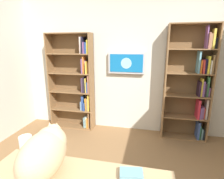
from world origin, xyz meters
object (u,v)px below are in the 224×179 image
(bookshelf_right, at_px, (77,83))
(cat, at_px, (45,152))
(wall_mounted_tv, at_px, (127,63))
(desk_book_stack, at_px, (132,174))
(paper_towel_roll, at_px, (26,148))
(bookshelf_left, at_px, (193,84))

(bookshelf_right, distance_m, cat, 2.40)
(bookshelf_right, xyz_separation_m, wall_mounted_tv, (-1.03, -0.08, 0.43))
(desk_book_stack, bearing_deg, bookshelf_right, -57.55)
(paper_towel_roll, bearing_deg, bookshelf_right, -78.73)
(bookshelf_left, height_order, desk_book_stack, bookshelf_left)
(bookshelf_left, bearing_deg, cat, 55.77)
(cat, bearing_deg, desk_book_stack, -171.85)
(wall_mounted_tv, bearing_deg, cat, 82.27)
(bookshelf_left, xyz_separation_m, paper_towel_roll, (1.84, 2.16, -0.21))
(desk_book_stack, bearing_deg, wall_mounted_tv, -80.98)
(bookshelf_left, height_order, wall_mounted_tv, bookshelf_left)
(wall_mounted_tv, relative_size, cat, 1.10)
(bookshelf_right, xyz_separation_m, desk_book_stack, (-1.40, 2.20, -0.22))
(bookshelf_left, height_order, paper_towel_roll, bookshelf_left)
(bookshelf_left, distance_m, wall_mounted_tv, 1.29)
(cat, relative_size, paper_towel_roll, 2.89)
(paper_towel_roll, height_order, desk_book_stack, paper_towel_roll)
(paper_towel_roll, bearing_deg, bookshelf_left, -130.40)
(cat, bearing_deg, bookshelf_right, -72.74)
(cat, bearing_deg, wall_mounted_tv, -97.73)
(bookshelf_right, distance_m, wall_mounted_tv, 1.12)
(cat, distance_m, desk_book_stack, 0.71)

